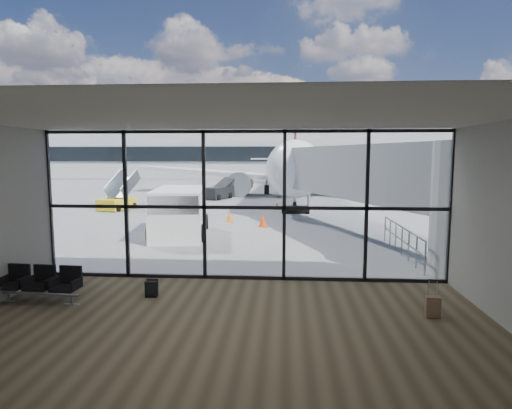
# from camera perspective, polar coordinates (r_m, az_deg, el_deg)

# --- Properties ---
(ground) EXTENTS (220.00, 220.00, 0.00)m
(ground) POSITION_cam_1_polar(r_m,az_deg,el_deg) (52.74, 2.60, 2.46)
(ground) COLOR slate
(ground) RESTS_ON ground
(lounge_shell) EXTENTS (12.02, 8.01, 4.51)m
(lounge_shell) POSITION_cam_1_polar(r_m,az_deg,el_deg) (7.96, -4.95, -1.33)
(lounge_shell) COLOR brown
(lounge_shell) RESTS_ON ground
(glass_curtain_wall) EXTENTS (12.10, 0.12, 4.50)m
(glass_curtain_wall) POSITION_cam_1_polar(r_m,az_deg,el_deg) (12.74, -1.61, -0.18)
(glass_curtain_wall) COLOR white
(glass_curtain_wall) RESTS_ON ground
(jet_bridge) EXTENTS (8.00, 16.50, 4.33)m
(jet_bridge) POSITION_cam_1_polar(r_m,az_deg,el_deg) (20.03, 14.53, 3.53)
(jet_bridge) COLOR gray
(jet_bridge) RESTS_ON ground
(apron_railing) EXTENTS (0.06, 5.46, 1.11)m
(apron_railing) POSITION_cam_1_polar(r_m,az_deg,el_deg) (16.95, 18.88, -4.08)
(apron_railing) COLOR gray
(apron_railing) RESTS_ON ground
(far_terminal) EXTENTS (80.00, 12.20, 11.00)m
(far_terminal) POSITION_cam_1_polar(r_m,az_deg,el_deg) (74.58, 2.57, 6.89)
(far_terminal) COLOR #B2B3AE
(far_terminal) RESTS_ON ground
(tree_0) EXTENTS (4.95, 4.95, 7.12)m
(tree_0) POSITION_cam_1_polar(r_m,az_deg,el_deg) (96.40, -24.88, 6.46)
(tree_0) COLOR #382619
(tree_0) RESTS_ON ground
(tree_1) EXTENTS (5.61, 5.61, 8.07)m
(tree_1) POSITION_cam_1_polar(r_m,az_deg,el_deg) (93.68, -21.66, 7.00)
(tree_1) COLOR #382619
(tree_1) RESTS_ON ground
(tree_2) EXTENTS (6.27, 6.27, 9.03)m
(tree_2) POSITION_cam_1_polar(r_m,az_deg,el_deg) (91.28, -18.25, 7.55)
(tree_2) COLOR #382619
(tree_2) RESTS_ON ground
(tree_3) EXTENTS (4.95, 4.95, 7.12)m
(tree_3) POSITION_cam_1_polar(r_m,az_deg,el_deg) (89.18, -14.62, 6.90)
(tree_3) COLOR #382619
(tree_3) RESTS_ON ground
(tree_4) EXTENTS (5.61, 5.61, 8.07)m
(tree_4) POSITION_cam_1_polar(r_m,az_deg,el_deg) (87.47, -10.87, 7.41)
(tree_4) COLOR #382619
(tree_4) RESTS_ON ground
(tree_5) EXTENTS (6.27, 6.27, 9.03)m
(tree_5) POSITION_cam_1_polar(r_m,az_deg,el_deg) (86.16, -6.98, 7.91)
(tree_5) COLOR #382619
(tree_5) RESTS_ON ground
(seating_row) EXTENTS (2.11, 0.70, 0.93)m
(seating_row) POSITION_cam_1_polar(r_m,az_deg,el_deg) (12.40, -26.65, -9.22)
(seating_row) COLOR gray
(seating_row) RESTS_ON ground
(backpack) EXTENTS (0.32, 0.29, 0.47)m
(backpack) POSITION_cam_1_polar(r_m,az_deg,el_deg) (11.87, -13.77, -10.86)
(backpack) COLOR black
(backpack) RESTS_ON ground
(suitcase) EXTENTS (0.35, 0.27, 0.88)m
(suitcase) POSITION_cam_1_polar(r_m,az_deg,el_deg) (10.93, 22.52, -12.48)
(suitcase) COLOR #816448
(suitcase) RESTS_ON ground
(airliner) EXTENTS (31.45, 36.38, 9.37)m
(airliner) POSITION_cam_1_polar(r_m,az_deg,el_deg) (42.35, 5.22, 5.31)
(airliner) COLOR white
(airliner) RESTS_ON ground
(service_van) EXTENTS (3.03, 5.33, 2.21)m
(service_van) POSITION_cam_1_polar(r_m,az_deg,el_deg) (20.25, -10.17, -0.96)
(service_van) COLOR white
(service_van) RESTS_ON ground
(belt_loader) EXTENTS (2.63, 4.11, 1.80)m
(belt_loader) POSITION_cam_1_polar(r_m,az_deg,el_deg) (37.21, -5.08, 1.68)
(belt_loader) COLOR black
(belt_loader) RESTS_ON ground
(mobile_stairs) EXTENTS (2.17, 3.37, 2.20)m
(mobile_stairs) POSITION_cam_1_polar(r_m,az_deg,el_deg) (31.21, -17.98, 0.31)
(mobile_stairs) COLOR gold
(mobile_stairs) RESTS_ON ground
(traffic_cone_a) EXTENTS (0.41, 0.41, 0.59)m
(traffic_cone_a) POSITION_cam_1_polar(r_m,az_deg,el_deg) (24.28, -3.53, -1.66)
(traffic_cone_a) COLOR orange
(traffic_cone_a) RESTS_ON ground
(traffic_cone_b) EXTENTS (0.47, 0.47, 0.67)m
(traffic_cone_b) POSITION_cam_1_polar(r_m,az_deg,el_deg) (22.50, 0.93, -2.21)
(traffic_cone_b) COLOR #E7400C
(traffic_cone_b) RESTS_ON ground
(traffic_cone_c) EXTENTS (0.37, 0.37, 0.52)m
(traffic_cone_c) POSITION_cam_1_polar(r_m,az_deg,el_deg) (29.80, 2.81, -0.20)
(traffic_cone_c) COLOR #D1650B
(traffic_cone_c) RESTS_ON ground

